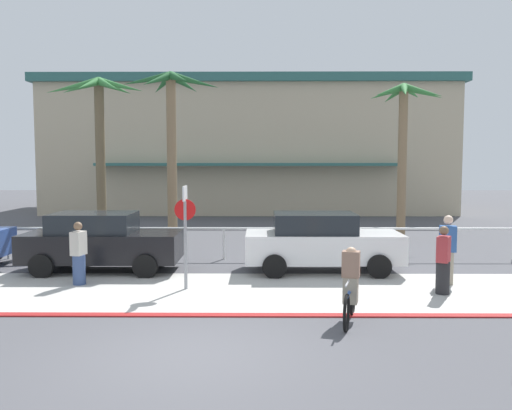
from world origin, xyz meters
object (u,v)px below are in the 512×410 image
Objects in this scene: car_black_1 at (101,241)px; pedestrian_0 at (79,256)px; palm_tree_1 at (99,117)px; pedestrian_1 at (447,253)px; car_white_2 at (321,242)px; palm_tree_2 at (171,117)px; stop_sign_bike_lane at (185,222)px; palm_tree_3 at (404,121)px; cyclist_blue_0 at (350,286)px; pedestrian_2 at (443,263)px.

car_black_1 reaches higher than pedestrian_0.
palm_tree_1 reaches higher than pedestrian_1.
car_white_2 is at bearing -33.15° from palm_tree_1.
palm_tree_2 is at bearing 136.56° from car_white_2.
palm_tree_1 is (-4.27, 7.28, 3.15)m from stop_sign_bike_lane.
palm_tree_1 reaches higher than pedestrian_0.
palm_tree_3 reaches higher than car_black_1.
pedestrian_1 is (6.61, 0.55, -0.84)m from stop_sign_bike_lane.
pedestrian_1 reaches higher than cyclist_blue_0.
cyclist_blue_0 is at bearing -109.72° from palm_tree_3.
palm_tree_3 reaches higher than stop_sign_bike_lane.
pedestrian_0 is (-10.39, -8.14, -4.02)m from palm_tree_3.
stop_sign_bike_lane is 0.41× the size of palm_tree_3.
stop_sign_bike_lane is 1.57× the size of pedestrian_0.
car_white_2 is at bearing 31.14° from stop_sign_bike_lane.
palm_tree_2 reaches higher than pedestrian_0.
car_white_2 reaches higher than cyclist_blue_0.
car_white_2 is 2.49× the size of cyclist_blue_0.
palm_tree_2 is 11.36m from pedestrian_2.
palm_tree_1 is 3.58× the size of cyclist_blue_0.
pedestrian_1 is (3.04, -1.61, -0.03)m from car_white_2.
stop_sign_bike_lane is 0.40× the size of palm_tree_2.
stop_sign_bike_lane is 0.40× the size of palm_tree_1.
car_white_2 is 3.44m from pedestrian_1.
stop_sign_bike_lane reaches higher than car_white_2.
pedestrian_2 is at bearing -114.35° from pedestrian_1.
stop_sign_bike_lane reaches higher than pedestrian_2.
pedestrian_0 is (-1.32, -6.48, -4.06)m from palm_tree_2.
pedestrian_0 is at bearing -141.91° from palm_tree_3.
stop_sign_bike_lane is at bearing -175.25° from pedestrian_1.
stop_sign_bike_lane is 11.88m from palm_tree_3.
palm_tree_3 reaches higher than car_white_2.
palm_tree_3 is at bearing 38.09° from pedestrian_0.
pedestrian_0 is at bearing -91.51° from car_black_1.
palm_tree_2 is 3.97× the size of pedestrian_0.
palm_tree_2 is at bearing 118.27° from cyclist_blue_0.
pedestrian_1 is (8.08, -6.38, -3.97)m from palm_tree_2.
car_white_2 is 4.69m from cyclist_blue_0.
stop_sign_bike_lane is 4.25m from car_white_2.
car_black_1 is 9.28m from pedestrian_2.
palm_tree_2 reaches higher than pedestrian_1.
stop_sign_bike_lane is at bearing -78.02° from palm_tree_2.
pedestrian_2 is (6.16, -0.44, -0.92)m from stop_sign_bike_lane.
pedestrian_2 reaches higher than cyclist_blue_0.
car_white_2 is 2.46× the size of pedestrian_1.
cyclist_blue_0 is at bearing -61.73° from palm_tree_2.
pedestrian_0 is 0.91× the size of pedestrian_1.
pedestrian_0 is at bearing -101.51° from palm_tree_2.
pedestrian_2 is (2.59, -2.60, -0.12)m from car_white_2.
palm_tree_3 reaches higher than pedestrian_2.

